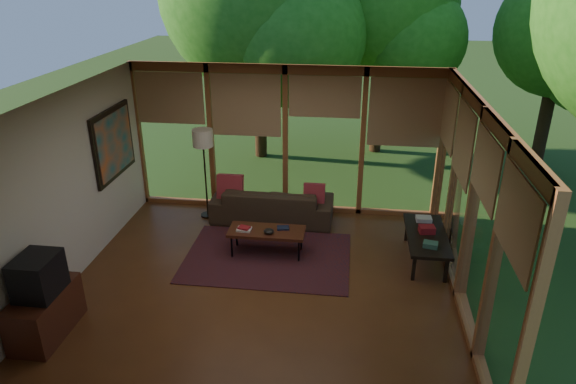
# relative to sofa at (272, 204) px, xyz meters

# --- Properties ---
(floor) EXTENTS (5.50, 5.50, 0.00)m
(floor) POSITION_rel_sofa_xyz_m (0.17, -2.00, -0.31)
(floor) COLOR brown
(floor) RESTS_ON ground
(ceiling) EXTENTS (5.50, 5.50, 0.00)m
(ceiling) POSITION_rel_sofa_xyz_m (0.17, -2.00, 2.39)
(ceiling) COLOR silver
(ceiling) RESTS_ON ground
(wall_left) EXTENTS (0.04, 5.00, 2.70)m
(wall_left) POSITION_rel_sofa_xyz_m (-2.58, -2.00, 1.04)
(wall_left) COLOR beige
(wall_left) RESTS_ON ground
(wall_front) EXTENTS (5.50, 0.04, 2.70)m
(wall_front) POSITION_rel_sofa_xyz_m (0.17, -4.50, 1.04)
(wall_front) COLOR beige
(wall_front) RESTS_ON ground
(window_wall_back) EXTENTS (5.50, 0.12, 2.70)m
(window_wall_back) POSITION_rel_sofa_xyz_m (0.17, 0.50, 1.04)
(window_wall_back) COLOR #9C5A30
(window_wall_back) RESTS_ON ground
(window_wall_right) EXTENTS (0.12, 5.00, 2.70)m
(window_wall_right) POSITION_rel_sofa_xyz_m (2.92, -2.00, 1.04)
(window_wall_right) COLOR #9C5A30
(window_wall_right) RESTS_ON ground
(tree_ne) EXTENTS (3.29, 3.29, 5.14)m
(tree_ne) POSITION_rel_sofa_xyz_m (1.95, 4.20, 3.17)
(tree_ne) COLOR #332212
(tree_ne) RESTS_ON ground
(tree_far) EXTENTS (2.73, 2.73, 4.36)m
(tree_far) POSITION_rel_sofa_xyz_m (5.58, 3.43, 2.67)
(tree_far) COLOR #332212
(tree_far) RESTS_ON ground
(rug) EXTENTS (2.58, 1.83, 0.01)m
(rug) POSITION_rel_sofa_xyz_m (0.12, -1.32, -0.31)
(rug) COLOR maroon
(rug) RESTS_ON floor
(sofa) EXTENTS (2.17, 0.88, 0.63)m
(sofa) POSITION_rel_sofa_xyz_m (0.00, 0.00, 0.00)
(sofa) COLOR #3A2B1D
(sofa) RESTS_ON floor
(pillow_left) EXTENTS (0.46, 0.25, 0.48)m
(pillow_left) POSITION_rel_sofa_xyz_m (-0.75, -0.05, 0.30)
(pillow_left) COLOR maroon
(pillow_left) RESTS_ON sofa
(pillow_right) EXTENTS (0.37, 0.20, 0.39)m
(pillow_right) POSITION_rel_sofa_xyz_m (0.75, -0.05, 0.25)
(pillow_right) COLOR maroon
(pillow_right) RESTS_ON sofa
(ct_book_lower) EXTENTS (0.23, 0.17, 0.03)m
(ct_book_lower) POSITION_rel_sofa_xyz_m (-0.25, -1.25, 0.13)
(ct_book_lower) COLOR beige
(ct_book_lower) RESTS_ON coffee_table
(ct_book_upper) EXTENTS (0.20, 0.17, 0.03)m
(ct_book_upper) POSITION_rel_sofa_xyz_m (-0.25, -1.25, 0.16)
(ct_book_upper) COLOR maroon
(ct_book_upper) RESTS_ON coffee_table
(ct_book_side) EXTENTS (0.21, 0.17, 0.03)m
(ct_book_side) POSITION_rel_sofa_xyz_m (0.35, -1.12, 0.13)
(ct_book_side) COLOR black
(ct_book_side) RESTS_ON coffee_table
(ct_bowl) EXTENTS (0.16, 0.16, 0.07)m
(ct_bowl) POSITION_rel_sofa_xyz_m (0.15, -1.30, 0.15)
(ct_bowl) COLOR black
(ct_bowl) RESTS_ON coffee_table
(media_cabinet) EXTENTS (0.50, 1.00, 0.60)m
(media_cabinet) POSITION_rel_sofa_xyz_m (-2.30, -3.47, -0.01)
(media_cabinet) COLOR #4D2215
(media_cabinet) RESTS_ON floor
(television) EXTENTS (0.45, 0.55, 0.50)m
(television) POSITION_rel_sofa_xyz_m (-2.28, -3.47, 0.54)
(television) COLOR black
(television) RESTS_ON media_cabinet
(console_book_a) EXTENTS (0.24, 0.19, 0.08)m
(console_book_a) POSITION_rel_sofa_xyz_m (2.57, -1.48, 0.18)
(console_book_a) COLOR #36604C
(console_book_a) RESTS_ON side_console
(console_book_b) EXTENTS (0.25, 0.20, 0.11)m
(console_book_b) POSITION_rel_sofa_xyz_m (2.57, -1.03, 0.19)
(console_book_b) COLOR maroon
(console_book_b) RESTS_ON side_console
(console_book_c) EXTENTS (0.25, 0.18, 0.07)m
(console_book_c) POSITION_rel_sofa_xyz_m (2.57, -0.63, 0.17)
(console_book_c) COLOR beige
(console_book_c) RESTS_ON side_console
(floor_lamp) EXTENTS (0.36, 0.36, 1.65)m
(floor_lamp) POSITION_rel_sofa_xyz_m (-1.21, 0.01, 1.09)
(floor_lamp) COLOR black
(floor_lamp) RESTS_ON floor
(coffee_table) EXTENTS (1.20, 0.50, 0.43)m
(coffee_table) POSITION_rel_sofa_xyz_m (0.10, -1.20, 0.08)
(coffee_table) COLOR #4D2215
(coffee_table) RESTS_ON floor
(side_console) EXTENTS (0.60, 1.40, 0.46)m
(side_console) POSITION_rel_sofa_xyz_m (2.57, -1.08, 0.10)
(side_console) COLOR black
(side_console) RESTS_ON floor
(wall_painting) EXTENTS (0.06, 1.35, 1.15)m
(wall_painting) POSITION_rel_sofa_xyz_m (-2.54, -0.60, 1.24)
(wall_painting) COLOR black
(wall_painting) RESTS_ON wall_left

